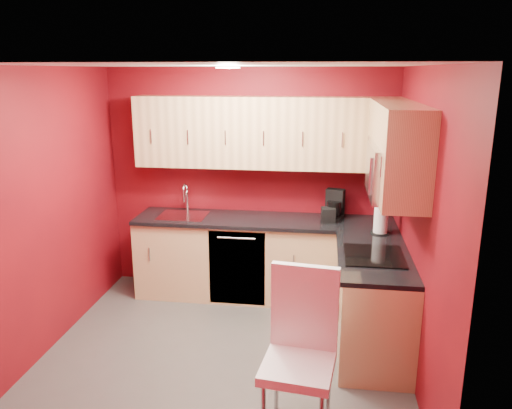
% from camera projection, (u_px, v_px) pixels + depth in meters
% --- Properties ---
extents(floor, '(3.20, 3.20, 0.00)m').
position_uv_depth(floor, '(225.00, 351.00, 4.52)').
color(floor, '#454340').
rests_on(floor, ground).
extents(ceiling, '(3.20, 3.20, 0.00)m').
position_uv_depth(ceiling, '(220.00, 65.00, 3.87)').
color(ceiling, white).
rests_on(ceiling, wall_back).
extents(wall_back, '(3.20, 0.00, 3.20)m').
position_uv_depth(wall_back, '(250.00, 181.00, 5.63)').
color(wall_back, maroon).
rests_on(wall_back, floor).
extents(wall_front, '(3.20, 0.00, 3.20)m').
position_uv_depth(wall_front, '(169.00, 297.00, 2.76)').
color(wall_front, maroon).
rests_on(wall_front, floor).
extents(wall_left, '(0.00, 3.00, 3.00)m').
position_uv_depth(wall_left, '(46.00, 212.00, 4.41)').
color(wall_left, maroon).
rests_on(wall_left, floor).
extents(wall_right, '(0.00, 3.00, 3.00)m').
position_uv_depth(wall_right, '(419.00, 227.00, 3.98)').
color(wall_right, maroon).
rests_on(wall_right, floor).
extents(base_cabinets_back, '(2.80, 0.60, 0.87)m').
position_uv_depth(base_cabinets_back, '(264.00, 259.00, 5.53)').
color(base_cabinets_back, tan).
rests_on(base_cabinets_back, floor).
extents(base_cabinets_right, '(0.60, 1.30, 0.87)m').
position_uv_depth(base_cabinets_right, '(372.00, 304.00, 4.47)').
color(base_cabinets_right, tan).
rests_on(base_cabinets_right, floor).
extents(countertop_back, '(2.80, 0.63, 0.04)m').
position_uv_depth(countertop_back, '(264.00, 221.00, 5.39)').
color(countertop_back, black).
rests_on(countertop_back, base_cabinets_back).
extents(countertop_right, '(0.63, 1.27, 0.04)m').
position_uv_depth(countertop_right, '(374.00, 257.00, 4.34)').
color(countertop_right, black).
rests_on(countertop_right, base_cabinets_right).
extents(upper_cabinets_back, '(2.80, 0.35, 0.75)m').
position_uv_depth(upper_cabinets_back, '(266.00, 133.00, 5.28)').
color(upper_cabinets_back, tan).
rests_on(upper_cabinets_back, wall_back).
extents(upper_cabinets_right, '(0.35, 1.55, 0.75)m').
position_uv_depth(upper_cabinets_right, '(396.00, 140.00, 4.26)').
color(upper_cabinets_right, tan).
rests_on(upper_cabinets_right, wall_right).
extents(microwave, '(0.42, 0.76, 0.42)m').
position_uv_depth(microwave, '(394.00, 171.00, 4.09)').
color(microwave, silver).
rests_on(microwave, upper_cabinets_right).
extents(cooktop, '(0.50, 0.55, 0.01)m').
position_uv_depth(cooktop, '(374.00, 256.00, 4.30)').
color(cooktop, black).
rests_on(cooktop, countertop_right).
extents(sink, '(0.52, 0.42, 0.35)m').
position_uv_depth(sink, '(183.00, 212.00, 5.52)').
color(sink, silver).
rests_on(sink, countertop_back).
extents(dishwasher_front, '(0.60, 0.02, 0.82)m').
position_uv_depth(dishwasher_front, '(237.00, 268.00, 5.28)').
color(dishwasher_front, black).
rests_on(dishwasher_front, base_cabinets_back).
extents(downlight, '(0.20, 0.20, 0.01)m').
position_uv_depth(downlight, '(228.00, 67.00, 4.16)').
color(downlight, white).
rests_on(downlight, ceiling).
extents(coffee_maker, '(0.26, 0.30, 0.32)m').
position_uv_depth(coffee_maker, '(333.00, 205.00, 5.34)').
color(coffee_maker, black).
rests_on(coffee_maker, countertop_back).
extents(napkin_holder, '(0.16, 0.16, 0.15)m').
position_uv_depth(napkin_holder, '(328.00, 215.00, 5.26)').
color(napkin_holder, black).
rests_on(napkin_holder, countertop_back).
extents(paper_towel, '(0.23, 0.23, 0.32)m').
position_uv_depth(paper_towel, '(381.00, 218.00, 4.87)').
color(paper_towel, silver).
rests_on(paper_towel, countertop_right).
extents(dining_chair, '(0.53, 0.55, 1.17)m').
position_uv_depth(dining_chair, '(298.00, 358.00, 3.36)').
color(dining_chair, white).
rests_on(dining_chair, floor).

